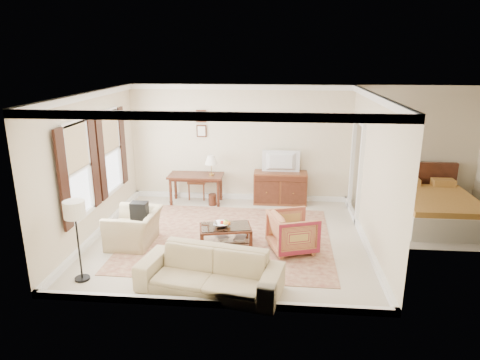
% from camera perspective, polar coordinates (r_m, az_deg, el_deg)
% --- Properties ---
extents(room_shell, '(5.51, 5.01, 2.91)m').
position_cam_1_polar(room_shell, '(8.09, -1.62, 8.43)').
color(room_shell, beige).
rests_on(room_shell, ground).
extents(annex_bedroom, '(3.00, 2.70, 2.90)m').
position_cam_1_polar(annex_bedroom, '(10.31, 25.00, -3.58)').
color(annex_bedroom, beige).
rests_on(annex_bedroom, ground).
extents(window_front, '(0.12, 1.56, 1.80)m').
position_cam_1_polar(window_front, '(8.38, -20.83, 1.18)').
color(window_front, '#CCB284').
rests_on(window_front, room_shell).
extents(window_rear, '(0.12, 1.56, 1.80)m').
position_cam_1_polar(window_rear, '(9.80, -16.86, 3.68)').
color(window_rear, '#CCB284').
rests_on(window_rear, room_shell).
extents(doorway, '(0.10, 1.12, 2.25)m').
position_cam_1_polar(doorway, '(9.95, 15.19, 1.19)').
color(doorway, white).
rests_on(doorway, room_shell).
extents(rug, '(4.16, 3.59, 0.01)m').
position_cam_1_polar(rug, '(8.78, -1.57, -7.71)').
color(rug, maroon).
rests_on(rug, room_shell).
extents(writing_desk, '(1.34, 0.67, 0.73)m').
position_cam_1_polar(writing_desk, '(10.65, -5.90, 0.14)').
color(writing_desk, '#4F2416').
rests_on(writing_desk, room_shell).
extents(desk_chair, '(0.51, 0.51, 1.05)m').
position_cam_1_polar(desk_chair, '(11.01, -5.69, 0.19)').
color(desk_chair, brown).
rests_on(desk_chair, room_shell).
extents(desk_lamp, '(0.32, 0.32, 0.50)m').
position_cam_1_polar(desk_lamp, '(10.49, -3.85, 1.98)').
color(desk_lamp, silver).
rests_on(desk_lamp, writing_desk).
extents(framed_prints, '(0.25, 0.04, 0.68)m').
position_cam_1_polar(framed_prints, '(10.73, -5.17, 7.52)').
color(framed_prints, '#4F2416').
rests_on(framed_prints, room_shell).
extents(sideboard, '(1.30, 0.50, 0.80)m').
position_cam_1_polar(sideboard, '(10.67, 5.37, -1.03)').
color(sideboard, brown).
rests_on(sideboard, room_shell).
extents(tv, '(0.88, 0.50, 0.12)m').
position_cam_1_polar(tv, '(10.43, 5.50, 3.34)').
color(tv, black).
rests_on(tv, sideboard).
extents(coffee_table, '(1.08, 0.77, 0.42)m').
position_cam_1_polar(coffee_table, '(8.34, -1.96, -6.78)').
color(coffee_table, '#4F2416').
rests_on(coffee_table, room_shell).
extents(fruit_bowl, '(0.42, 0.42, 0.10)m').
position_cam_1_polar(fruit_bowl, '(8.27, -2.56, -5.85)').
color(fruit_bowl, silver).
rests_on(fruit_bowl, coffee_table).
extents(book_a, '(0.25, 0.19, 0.38)m').
position_cam_1_polar(book_a, '(8.44, -3.13, -7.61)').
color(book_a, brown).
rests_on(book_a, coffee_table).
extents(book_b, '(0.28, 0.06, 0.38)m').
position_cam_1_polar(book_b, '(8.44, -0.71, -7.60)').
color(book_b, brown).
rests_on(book_b, coffee_table).
extents(striped_armchair, '(0.98, 1.01, 0.83)m').
position_cam_1_polar(striped_armchair, '(8.16, 7.04, -6.65)').
color(striped_armchair, maroon).
rests_on(striped_armchair, room_shell).
extents(club_armchair, '(0.72, 1.07, 0.91)m').
position_cam_1_polar(club_armchair, '(8.61, -13.99, -5.49)').
color(club_armchair, tan).
rests_on(club_armchair, room_shell).
extents(backpack, '(0.29, 0.36, 0.40)m').
position_cam_1_polar(backpack, '(8.52, -13.27, -3.91)').
color(backpack, black).
rests_on(backpack, club_armchair).
extents(sofa, '(2.33, 1.09, 0.88)m').
position_cam_1_polar(sofa, '(6.81, -4.08, -11.30)').
color(sofa, tan).
rests_on(sofa, room_shell).
extents(floor_lamp, '(0.34, 0.34, 1.38)m').
position_cam_1_polar(floor_lamp, '(7.30, -21.15, -4.43)').
color(floor_lamp, black).
rests_on(floor_lamp, room_shell).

